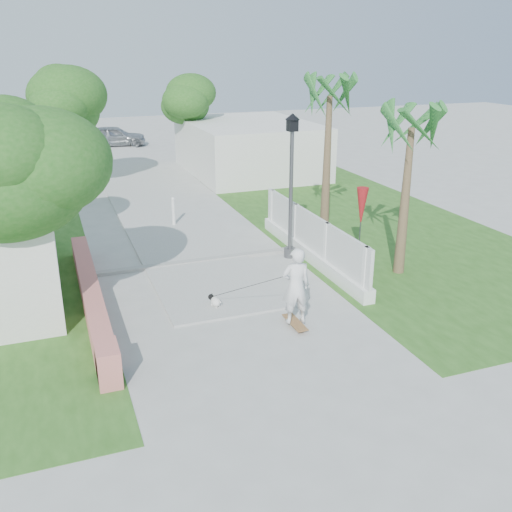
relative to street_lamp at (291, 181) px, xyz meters
name	(u,v)px	position (x,y,z in m)	size (l,w,h in m)	color
ground	(268,357)	(-2.90, -5.50, -2.43)	(90.00, 90.00, 0.00)	#B7B7B2
path_strip	(128,172)	(-2.90, 14.50, -2.40)	(3.20, 36.00, 0.06)	#B7B7B2
curb	(196,261)	(-2.90, 0.50, -2.38)	(6.50, 0.25, 0.10)	#999993
grass_right	(363,222)	(4.10, 2.50, -2.42)	(8.00, 20.00, 0.01)	#2D5A1C
pink_wall	(93,301)	(-6.20, -1.95, -2.11)	(0.45, 8.20, 0.80)	#C56F65
lattice_fence	(311,244)	(0.50, -0.50, -1.88)	(0.35, 7.00, 1.50)	white
building_right	(249,147)	(3.10, 12.50, -1.13)	(6.00, 8.00, 2.60)	silver
street_lamp	(291,181)	(0.00, 0.00, 0.00)	(0.44, 0.44, 4.44)	#59595E
bollard	(173,211)	(-2.70, 4.50, -1.84)	(0.14, 0.14, 1.09)	white
patio_umbrella	(362,208)	(1.90, -1.00, -0.74)	(0.36, 0.36, 2.30)	#59595E
tree_left_near	(21,169)	(-7.38, -2.52, 1.40)	(3.60, 3.60, 5.28)	#4C3826
tree_path_left	(64,107)	(-5.88, 10.48, 1.39)	(3.40, 3.40, 5.23)	#4C3826
tree_path_right	(186,102)	(0.32, 14.48, 1.07)	(3.00, 3.00, 4.79)	#4C3826
tree_path_far	(59,90)	(-5.68, 20.48, 1.39)	(3.20, 3.20, 5.17)	#4C3826
palm_far	(329,106)	(1.70, 1.00, 2.06)	(1.80, 1.80, 5.30)	brown
palm_near	(411,137)	(2.50, -2.30, 1.53)	(1.80, 1.80, 4.70)	brown
skateboarder	(257,287)	(-2.47, -3.66, -1.60)	(1.85, 2.29, 1.97)	olive
dog	(215,301)	(-3.27, -2.75, -2.24)	(0.35, 0.48, 0.35)	white
parked_car	(114,136)	(-2.50, 23.10, -1.75)	(1.61, 4.00, 1.36)	#B2B5BA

